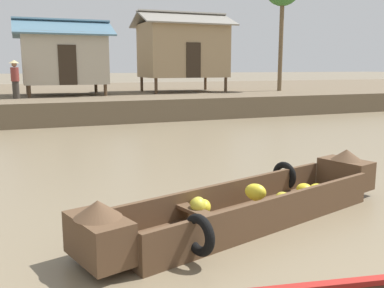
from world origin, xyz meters
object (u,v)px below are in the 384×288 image
Objects in this scene: banana_boat at (251,204)px; stilt_house_mid_left at (64,57)px; stilt_house_mid_right at (183,50)px; vendor_person at (15,77)px.

banana_boat is 1.23× the size of stilt_house_mid_left.
banana_boat is 1.10× the size of stilt_house_mid_right.
stilt_house_mid_right is at bearing 5.23° from stilt_house_mid_left.
banana_boat is at bearing -86.45° from stilt_house_mid_left.
stilt_house_mid_right is at bearing 72.78° from banana_boat.
vendor_person is (-3.28, 14.83, 1.60)m from banana_boat.
stilt_house_mid_left is 0.89× the size of stilt_house_mid_right.
stilt_house_mid_right is (5.34, 17.23, 2.98)m from banana_boat.
stilt_house_mid_left is 6.42m from stilt_house_mid_right.
banana_boat is at bearing -107.22° from stilt_house_mid_right.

